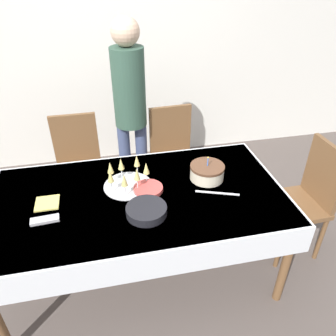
% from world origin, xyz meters
% --- Properties ---
extents(ground_plane, '(12.00, 12.00, 0.00)m').
position_xyz_m(ground_plane, '(0.00, 0.00, 0.00)').
color(ground_plane, '#564C47').
extents(wall_back, '(8.00, 0.05, 2.70)m').
position_xyz_m(wall_back, '(0.00, 1.88, 1.35)').
color(wall_back, silver).
rests_on(wall_back, ground_plane).
extents(dining_table, '(1.99, 1.07, 0.76)m').
position_xyz_m(dining_table, '(0.00, 0.00, 0.66)').
color(dining_table, white).
rests_on(dining_table, ground_plane).
extents(dining_chair_far_left, '(0.43, 0.43, 0.97)m').
position_xyz_m(dining_chair_far_left, '(-0.44, 0.85, 0.54)').
color(dining_chair_far_left, brown).
rests_on(dining_chair_far_left, ground_plane).
extents(dining_chair_far_right, '(0.45, 0.45, 0.97)m').
position_xyz_m(dining_chair_far_right, '(0.44, 0.85, 0.54)').
color(dining_chair_far_right, brown).
rests_on(dining_chair_far_right, ground_plane).
extents(dining_chair_right_end, '(0.43, 0.43, 0.97)m').
position_xyz_m(dining_chair_right_end, '(1.32, 0.00, 0.54)').
color(dining_chair_right_end, brown).
rests_on(dining_chair_right_end, ground_plane).
extents(birthday_cake, '(0.25, 0.25, 0.18)m').
position_xyz_m(birthday_cake, '(0.51, 0.09, 0.81)').
color(birthday_cake, beige).
rests_on(birthday_cake, dining_table).
extents(champagne_tray, '(0.34, 0.34, 0.18)m').
position_xyz_m(champagne_tray, '(-0.06, 0.12, 0.84)').
color(champagne_tray, silver).
rests_on(champagne_tray, dining_table).
extents(plate_stack_main, '(0.26, 0.26, 0.06)m').
position_xyz_m(plate_stack_main, '(0.02, -0.20, 0.79)').
color(plate_stack_main, black).
rests_on(plate_stack_main, dining_table).
extents(plate_stack_dessert, '(0.20, 0.20, 0.03)m').
position_xyz_m(plate_stack_dessert, '(0.07, 0.04, 0.77)').
color(plate_stack_dessert, '#CC4C47').
rests_on(plate_stack_dessert, dining_table).
extents(cake_knife, '(0.29, 0.12, 0.00)m').
position_xyz_m(cake_knife, '(0.53, -0.09, 0.76)').
color(cake_knife, silver).
rests_on(cake_knife, dining_table).
extents(fork_pile, '(0.17, 0.07, 0.02)m').
position_xyz_m(fork_pile, '(-0.60, -0.14, 0.77)').
color(fork_pile, silver).
rests_on(fork_pile, dining_table).
extents(napkin_pile, '(0.15, 0.15, 0.01)m').
position_xyz_m(napkin_pile, '(-0.60, 0.03, 0.76)').
color(napkin_pile, '#E0D166').
rests_on(napkin_pile, dining_table).
extents(person_standing, '(0.28, 0.28, 1.75)m').
position_xyz_m(person_standing, '(0.06, 0.93, 1.06)').
color(person_standing, '#3F4C72').
rests_on(person_standing, ground_plane).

